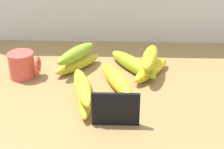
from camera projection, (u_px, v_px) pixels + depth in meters
counter_top at (122, 101)px, 94.05cm from camera, size 110.00×76.00×3.00cm
chalkboard_sign at (115, 110)px, 80.46cm from camera, size 11.00×1.80×8.40cm
coffee_mug at (22, 65)px, 101.49cm from camera, size 8.86×7.36×7.56cm
banana_0 at (77, 64)px, 106.48cm from camera, size 14.11×15.08×3.80cm
banana_1 at (132, 64)px, 105.76cm from camera, size 15.92×19.42×4.30cm
banana_2 at (115, 79)px, 97.35cm from camera, size 11.36×19.99×4.31cm
banana_3 at (150, 70)px, 102.76cm from camera, size 12.87×16.51×3.86cm
banana_4 at (84, 96)px, 90.17cm from camera, size 5.43×20.87×3.43cm
banana_5 at (149, 58)px, 100.80cm from camera, size 7.12×16.39×4.25cm
banana_6 at (76, 53)px, 103.96cm from camera, size 11.93×16.13×3.89cm
banana_7 at (81, 87)px, 87.30cm from camera, size 8.18×18.75×3.65cm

